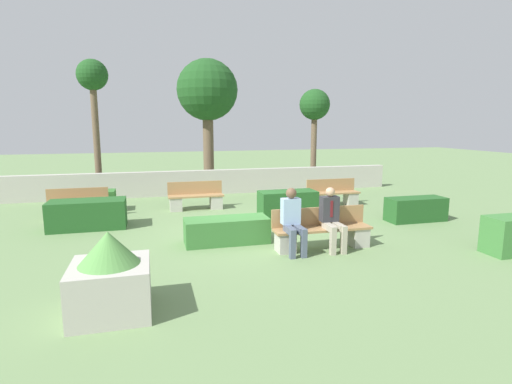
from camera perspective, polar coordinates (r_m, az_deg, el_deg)
ground_plane at (r=10.00m, az=-1.34°, el=-5.65°), size 60.00×60.00×0.00m
perimeter_wall at (r=15.34m, az=-6.31°, el=1.43°), size 14.54×0.30×0.92m
bench_front at (r=8.73m, az=9.40°, el=-5.73°), size 2.15×0.48×0.86m
bench_left_side at (r=12.61m, az=-8.57°, el=-1.02°), size 1.71×0.49×0.86m
bench_right_side at (r=12.24m, az=-24.15°, el=-2.11°), size 1.63×0.49×0.86m
bench_back at (r=13.28m, az=10.95°, el=-0.55°), size 1.70×0.49×0.86m
person_seated_man at (r=8.57m, az=10.77°, el=-3.39°), size 0.38×0.64×1.33m
person_seated_woman at (r=8.23m, az=5.25°, el=-3.66°), size 0.38×0.64×1.35m
hedge_block_near_left at (r=11.86m, az=21.86°, el=-2.30°), size 1.63×0.63×0.65m
hedge_block_near_right at (r=10.94m, az=4.53°, el=-2.05°), size 1.56×0.69×0.85m
hedge_block_mid_left at (r=9.04m, az=-4.21°, el=-5.49°), size 1.87×0.73×0.57m
hedge_block_mid_right at (r=11.08m, az=-22.91°, el=-2.96°), size 1.87×0.86×0.73m
hedge_block_far_left at (r=13.17m, az=-22.72°, el=-1.25°), size 1.52×0.72×0.64m
planter_corner_left at (r=6.04m, az=-20.09°, el=-11.39°), size 1.07×1.07×1.19m
tree_leftmost at (r=16.30m, az=-22.28°, el=14.03°), size 1.12×1.12×4.99m
tree_center_left at (r=17.01m, az=-6.97°, el=13.97°), size 2.50×2.50×5.28m
tree_center_right at (r=17.75m, az=8.37°, el=11.78°), size 1.31×1.31×4.13m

